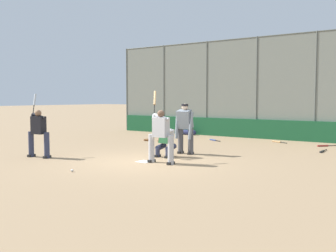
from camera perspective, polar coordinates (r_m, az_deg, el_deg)
name	(u,v)px	position (r m, az deg, el deg)	size (l,w,h in m)	color
ground_plane	(145,162)	(12.12, -3.42, -5.20)	(160.00, 160.00, 0.00)	#9E7F5B
home_plate_marker	(145,162)	(12.12, -3.42, -5.17)	(0.43, 0.43, 0.01)	white
backstop_fence	(257,86)	(19.55, 12.74, 5.71)	(16.66, 0.08, 4.90)	#515651
padding_wall	(255,129)	(19.51, 12.53, -0.39)	(16.25, 0.18, 0.92)	#19512D
bleachers_beyond	(267,125)	(22.05, 14.24, 0.15)	(11.61, 2.50, 1.48)	slate
batter_at_plate	(161,134)	(11.71, -1.06, -1.22)	(1.03, 0.61, 2.18)	#B7B7BC
catcher_behind_plate	(165,139)	(13.02, -0.39, -1.86)	(0.62, 0.72, 1.17)	#2D334C
umpire_home	(185,127)	(13.65, 2.48, -0.14)	(0.72, 0.44, 1.76)	#4C4C51
batter_on_deck	(38,132)	(13.56, -18.28, -0.78)	(1.05, 0.56, 2.10)	#2D334C
spare_bat_near_backstop	(323,151)	(15.29, 21.52, -3.42)	(0.07, 0.85, 0.07)	black
spare_bat_by_padding	(278,142)	(17.91, 15.62, -2.22)	(0.81, 0.50, 0.07)	black
spare_bat_third_base_side	(214,140)	(18.06, 6.64, -2.04)	(0.77, 0.47, 0.07)	black
spare_bat_first_base_side	(324,146)	(17.03, 21.73, -2.68)	(0.60, 0.64, 0.07)	black
fielding_glove_on_dirt	(147,140)	(17.90, -3.07, -2.01)	(0.29, 0.22, 0.11)	brown
baseball_loose	(72,171)	(10.77, -13.74, -6.29)	(0.07, 0.07, 0.07)	white
equipment_bag_dugout_side	(186,132)	(20.92, 2.66, -0.90)	(1.20, 0.27, 0.27)	navy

